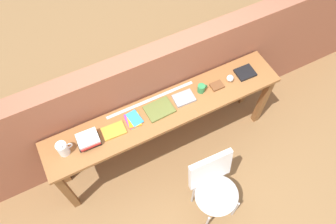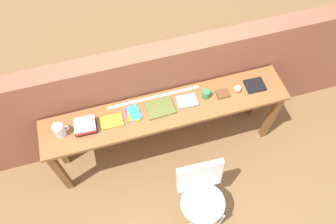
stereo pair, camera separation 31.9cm
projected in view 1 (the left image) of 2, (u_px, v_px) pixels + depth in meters
The scene contains 15 objects.
ground_plane at pixel (178, 168), 3.85m from camera, with size 40.00×40.00×0.00m, color olive.
brick_wall_back at pixel (152, 95), 3.56m from camera, with size 6.00×0.20×1.37m, color #9E5B42.
sideboard at pixel (166, 116), 3.36m from camera, with size 2.50×0.44×0.88m.
chair_white_moulded at pixel (214, 186), 3.19m from camera, with size 0.46×0.47×0.89m.
pitcher_white at pixel (63, 149), 2.93m from camera, with size 0.14×0.10×0.18m.
book_stack_leftmost at pixel (88, 140), 3.01m from camera, with size 0.21×0.18×0.08m.
magazine_cycling at pixel (114, 131), 3.10m from camera, with size 0.22×0.15×0.02m, color gold.
pamphlet_pile_colourful at pixel (133, 120), 3.17m from camera, with size 0.16×0.19×0.01m.
book_open_centre at pixel (159, 109), 3.22m from camera, with size 0.27×0.20×0.02m, color olive.
book_grey_hardcover at pixel (184, 98), 3.29m from camera, with size 0.21×0.15×0.03m, color #9E9EA3.
mug at pixel (201, 88), 3.32m from camera, with size 0.11×0.08×0.09m.
leather_journal_brown at pixel (217, 86), 3.37m from camera, with size 0.13×0.10×0.02m, color brown.
sports_ball_small at pixel (230, 78), 3.39m from camera, with size 0.07×0.07×0.07m, color silver.
book_repair_rightmost at pixel (245, 73), 3.46m from camera, with size 0.20×0.17×0.02m, color black.
ruler_metal_back_edge at pixel (151, 100), 3.30m from camera, with size 0.95×0.03×0.00m, color silver.
Camera 1 is at (-0.76, -1.23, 3.63)m, focal length 35.00 mm.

